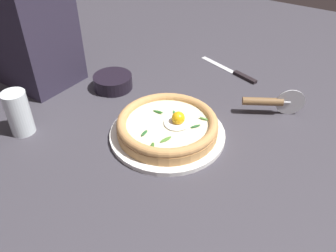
{
  "coord_description": "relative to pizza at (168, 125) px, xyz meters",
  "views": [
    {
      "loc": [
        -0.57,
        -0.37,
        0.57
      ],
      "look_at": [
        0.02,
        -0.0,
        0.03
      ],
      "focal_mm": 37.5,
      "sensor_mm": 36.0,
      "label": 1
    }
  ],
  "objects": [
    {
      "name": "pizza_cutter",
      "position": [
        0.23,
        -0.18,
        0.0
      ],
      "size": [
        0.09,
        0.15,
        0.08
      ],
      "color": "silver",
      "rests_on": "ground"
    },
    {
      "name": "pizza_plate",
      "position": [
        -0.0,
        0.0,
        -0.03
      ],
      "size": [
        0.29,
        0.29,
        0.01
      ],
      "primitive_type": "cylinder",
      "color": "white",
      "rests_on": "ground"
    },
    {
      "name": "table_knife",
      "position": [
        0.39,
        -0.02,
        -0.03
      ],
      "size": [
        0.09,
        0.23,
        0.01
      ],
      "color": "silver",
      "rests_on": "ground"
    },
    {
      "name": "drinking_glass",
      "position": [
        -0.18,
        0.33,
        0.02
      ],
      "size": [
        0.06,
        0.06,
        0.12
      ],
      "color": "silver",
      "rests_on": "ground"
    },
    {
      "name": "ground_plane",
      "position": [
        -0.02,
        0.0,
        -0.05
      ],
      "size": [
        2.4,
        2.4,
        0.03
      ],
      "primitive_type": "cube",
      "color": "#39373F",
      "rests_on": "ground"
    },
    {
      "name": "side_bowl",
      "position": [
        0.11,
        0.27,
        -0.01
      ],
      "size": [
        0.12,
        0.12,
        0.04
      ],
      "primitive_type": "cylinder",
      "color": "black",
      "rests_on": "ground"
    },
    {
      "name": "pizza",
      "position": [
        0.0,
        0.0,
        0.0
      ],
      "size": [
        0.26,
        0.26,
        0.06
      ],
      "color": "tan",
      "rests_on": "pizza_plate"
    }
  ]
}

